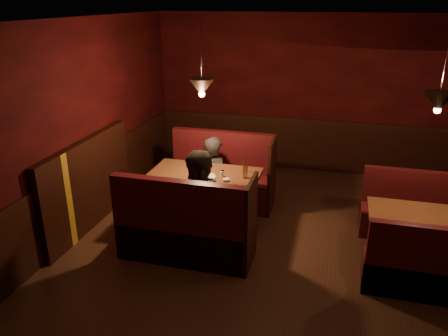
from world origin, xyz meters
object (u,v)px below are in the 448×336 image
(main_bench_far, at_px, (222,181))
(diner_a, at_px, (214,163))
(diner_b, at_px, (203,191))
(second_bench_far, at_px, (409,215))
(main_bench_near, at_px, (186,234))
(second_bench_near, at_px, (425,272))
(main_table, at_px, (205,187))
(second_table, at_px, (416,226))

(main_bench_far, bearing_deg, diner_a, -101.65)
(diner_b, bearing_deg, second_bench_far, 7.76)
(main_bench_near, height_order, second_bench_near, main_bench_near)
(second_bench_far, bearing_deg, main_bench_far, 173.10)
(main_table, height_order, second_table, main_table)
(second_table, bearing_deg, main_bench_near, -165.62)
(main_bench_near, relative_size, second_table, 1.45)
(second_bench_near, xyz_separation_m, diner_b, (-2.65, 0.25, 0.57))
(main_table, distance_m, second_bench_near, 2.97)
(second_table, distance_m, second_bench_far, 0.73)
(second_table, xyz_separation_m, second_bench_near, (0.03, -0.70, -0.19))
(second_bench_near, height_order, diner_b, diner_b)
(main_bench_near, bearing_deg, second_bench_far, 26.72)
(main_bench_near, height_order, second_table, main_bench_near)
(second_table, bearing_deg, second_bench_far, 87.80)
(second_bench_near, bearing_deg, second_table, 92.20)
(main_bench_near, bearing_deg, diner_b, 59.44)
(main_bench_far, xyz_separation_m, diner_a, (-0.06, -0.27, 0.40))
(main_bench_far, bearing_deg, diner_b, -84.01)
(second_table, bearing_deg, diner_a, 164.91)
(main_table, relative_size, second_table, 1.32)
(main_table, bearing_deg, second_table, -3.36)
(main_bench_far, distance_m, diner_a, 0.49)
(main_bench_far, relative_size, main_bench_near, 1.00)
(second_bench_far, bearing_deg, diner_a, 178.71)
(diner_a, bearing_deg, second_bench_far, -157.20)
(main_bench_far, relative_size, diner_a, 1.10)
(diner_b, bearing_deg, second_table, -5.97)
(second_table, height_order, diner_a, diner_a)
(diner_a, bearing_deg, main_bench_near, 116.29)
(second_bench_near, bearing_deg, second_bench_far, 90.00)
(main_bench_near, height_order, diner_a, diner_a)
(main_table, xyz_separation_m, diner_b, (0.18, -0.61, 0.23))
(diner_a, bearing_deg, second_bench_near, 177.00)
(main_table, height_order, main_bench_near, main_bench_near)
(second_table, distance_m, second_bench_near, 0.73)
(second_table, xyz_separation_m, diner_b, (-2.62, -0.45, 0.37))
(second_bench_far, height_order, second_bench_near, same)
(main_bench_far, relative_size, second_bench_near, 1.31)
(second_bench_far, relative_size, diner_b, 0.75)
(diner_a, xyz_separation_m, diner_b, (0.21, -1.21, 0.09))
(main_bench_near, relative_size, second_bench_near, 1.31)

